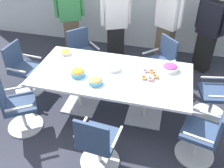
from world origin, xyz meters
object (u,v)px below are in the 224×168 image
person_standing_2 (167,23)px  donut_platter (148,75)px  office_chair_5 (160,64)px  snack_bowl_chips_yellow (66,52)px  office_chair_0 (24,71)px  snack_bowl_candy_mix (170,68)px  snack_bowl_cookies (96,81)px  office_chair_6 (83,56)px  person_standing_0 (70,16)px  office_chair_2 (97,144)px  office_chair_3 (204,136)px  office_chair_4 (217,96)px  office_chair_1 (17,107)px  conference_table (112,80)px  person_standing_1 (116,24)px  snack_bowl_chips_orange (78,73)px  plate_stack (114,68)px  person_standing_3 (209,31)px

person_standing_2 → donut_platter: (-0.13, -1.61, -0.18)m
office_chair_5 → snack_bowl_chips_yellow: size_ratio=5.28×
office_chair_0 → snack_bowl_candy_mix: bearing=97.2°
office_chair_5 → snack_bowl_cookies: 1.61m
office_chair_5 → snack_bowl_candy_mix: (0.19, -0.69, 0.39)m
office_chair_6 → person_standing_0: person_standing_0 is taller
person_standing_2 → snack_bowl_candy_mix: (0.18, -1.36, -0.15)m
person_standing_0 → donut_platter: size_ratio=5.47×
office_chair_2 → donut_platter: 1.30m
office_chair_0 → office_chair_3: (3.08, -0.79, 0.00)m
office_chair_0 → office_chair_6: size_ratio=1.00×
snack_bowl_chips_yellow → person_standing_0: bearing=108.1°
office_chair_0 → donut_platter: bearing=91.2°
snack_bowl_candy_mix → office_chair_6: bearing=159.5°
office_chair_4 → snack_bowl_candy_mix: size_ratio=3.56×
office_chair_4 → snack_bowl_candy_mix: office_chair_4 is taller
snack_bowl_cookies → office_chair_1: bearing=-159.1°
office_chair_3 → snack_bowl_candy_mix: (-0.55, 0.94, 0.39)m
snack_bowl_chips_yellow → snack_bowl_candy_mix: (1.76, -0.06, 0.00)m
conference_table → person_standing_1: (-0.33, 1.58, 0.24)m
office_chair_1 → snack_bowl_chips_orange: bearing=91.9°
office_chair_2 → plate_stack: 1.27m
conference_table → snack_bowl_cookies: bearing=-117.9°
office_chair_5 → person_standing_1: (-1.00, 0.57, 0.46)m
office_chair_3 → office_chair_5: bearing=37.6°
person_standing_0 → person_standing_2: size_ratio=0.97×
office_chair_5 → person_standing_3: person_standing_3 is taller
person_standing_1 → snack_bowl_candy_mix: person_standing_1 is taller
snack_bowl_candy_mix → office_chair_5: bearing=105.1°
office_chair_2 → snack_bowl_chips_orange: 1.15m
donut_platter → office_chair_4: bearing=12.2°
person_standing_2 → office_chair_2: bearing=110.3°
snack_bowl_cookies → snack_bowl_chips_yellow: bearing=137.6°
person_standing_1 → person_standing_3: person_standing_3 is taller
office_chair_6 → office_chair_5: bearing=134.5°
person_standing_2 → office_chair_4: bearing=157.0°
office_chair_0 → snack_bowl_candy_mix: size_ratio=3.56×
office_chair_2 → person_standing_0: 3.11m
office_chair_3 → snack_bowl_candy_mix: size_ratio=3.56×
office_chair_1 → plate_stack: bearing=90.6°
office_chair_1 → snack_bowl_cookies: (1.11, 0.42, 0.39)m
plate_stack → office_chair_6: bearing=135.0°
conference_table → office_chair_0: bearing=174.1°
office_chair_6 → person_standing_0: 0.96m
office_chair_2 → donut_platter: (0.45, 1.17, 0.36)m
office_chair_2 → plate_stack: office_chair_2 is taller
donut_platter → office_chair_1: bearing=-156.2°
office_chair_6 → snack_bowl_candy_mix: bearing=111.8°
conference_table → office_chair_2: 1.13m
office_chair_1 → donut_platter: 2.01m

